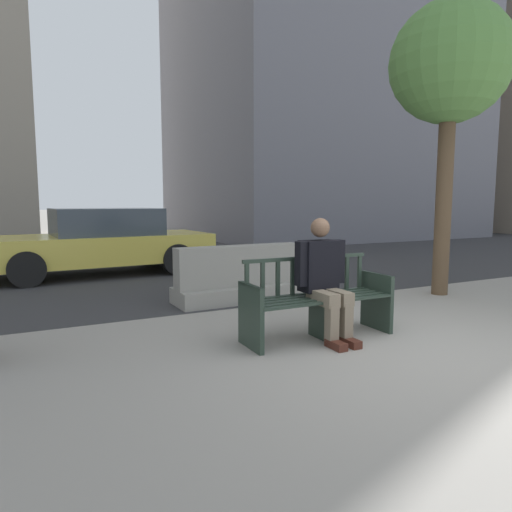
# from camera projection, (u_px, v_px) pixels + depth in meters

# --- Properties ---
(ground_plane) EXTENTS (200.00, 200.00, 0.00)m
(ground_plane) POSITION_uv_depth(u_px,v_px,m) (435.00, 356.00, 4.43)
(ground_plane) COLOR gray
(street_asphalt) EXTENTS (120.00, 12.00, 0.01)m
(street_asphalt) POSITION_uv_depth(u_px,v_px,m) (173.00, 258.00, 12.13)
(street_asphalt) COLOR #333335
(street_asphalt) RESTS_ON ground
(street_bench) EXTENTS (1.70, 0.55, 0.88)m
(street_bench) POSITION_uv_depth(u_px,v_px,m) (317.00, 302.00, 5.00)
(street_bench) COLOR #28382D
(street_bench) RESTS_ON ground
(seated_person) EXTENTS (0.58, 0.72, 1.31)m
(seated_person) POSITION_uv_depth(u_px,v_px,m) (324.00, 276.00, 4.93)
(seated_person) COLOR black
(seated_person) RESTS_ON ground
(jersey_barrier_centre) EXTENTS (2.02, 0.73, 0.84)m
(jersey_barrier_centre) POSITION_uv_depth(u_px,v_px,m) (240.00, 278.00, 6.89)
(jersey_barrier_centre) COLOR gray
(jersey_barrier_centre) RESTS_ON ground
(street_tree) EXTENTS (1.84, 1.84, 4.54)m
(street_tree) POSITION_uv_depth(u_px,v_px,m) (450.00, 67.00, 7.00)
(street_tree) COLOR brown
(street_tree) RESTS_ON ground
(car_taxi_near) EXTENTS (4.58, 2.17, 1.36)m
(car_taxi_near) POSITION_uv_depth(u_px,v_px,m) (100.00, 242.00, 9.39)
(car_taxi_near) COLOR #DBC64C
(car_taxi_near) RESTS_ON ground
(building_centre_right) EXTENTS (11.51, 10.32, 17.17)m
(building_centre_right) POSITION_uv_depth(u_px,v_px,m) (316.00, 44.00, 20.57)
(building_centre_right) COLOR slate
(building_centre_right) RESTS_ON ground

